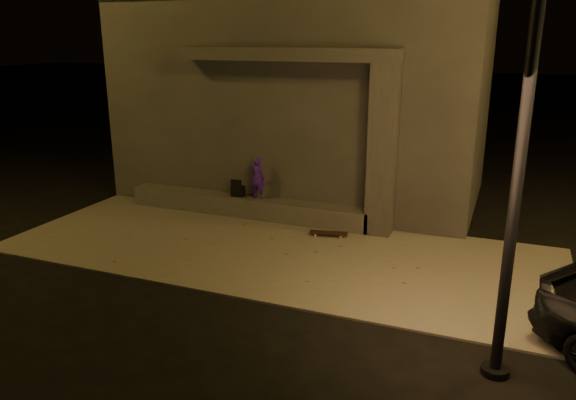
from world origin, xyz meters
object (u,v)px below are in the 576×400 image
at_px(column, 383,151).
at_px(skateboard, 328,233).
at_px(skateboarder, 258,178).
at_px(street_lamp_0, 533,54).
at_px(backpack, 238,190).

distance_m(column, skateboard, 2.07).
relative_size(skateboarder, street_lamp_0, 0.14).
relative_size(column, skateboard, 4.29).
height_order(column, street_lamp_0, street_lamp_0).
bearing_deg(skateboard, skateboarder, 149.72).
height_order(backpack, street_lamp_0, street_lamp_0).
relative_size(backpack, street_lamp_0, 0.06).
bearing_deg(skateboarder, street_lamp_0, 142.61).
bearing_deg(backpack, skateboard, -18.96).
distance_m(backpack, skateboard, 2.61).
height_order(backpack, skateboard, backpack).
xyz_separation_m(skateboard, street_lamp_0, (3.53, -3.97, 3.87)).
height_order(column, backpack, column).
bearing_deg(column, skateboard, -145.44).
bearing_deg(backpack, column, -4.23).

